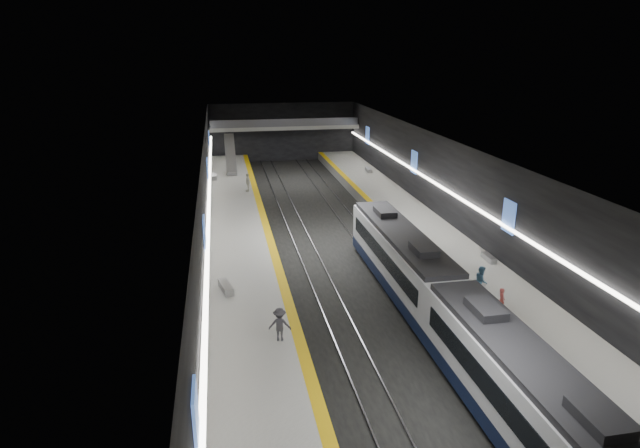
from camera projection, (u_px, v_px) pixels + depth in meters
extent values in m
plane|color=black|center=(337.00, 248.00, 42.65)|extent=(70.00, 70.00, 0.00)
cube|color=beige|center=(338.00, 148.00, 40.13)|extent=(20.00, 70.00, 0.04)
cube|color=black|center=(206.00, 206.00, 39.62)|extent=(0.04, 70.00, 8.00)
cube|color=black|center=(458.00, 193.00, 43.15)|extent=(0.04, 70.00, 8.00)
cube|color=black|center=(283.00, 132.00, 74.03)|extent=(20.00, 0.04, 8.00)
cube|color=slate|center=(242.00, 248.00, 41.16)|extent=(5.00, 70.00, 1.00)
cube|color=#999994|center=(242.00, 242.00, 41.00)|extent=(5.00, 70.00, 0.02)
cube|color=yellow|center=(270.00, 240.00, 41.39)|extent=(0.60, 70.00, 0.02)
cube|color=slate|center=(426.00, 236.00, 43.81)|extent=(5.00, 70.00, 1.00)
cube|color=#999994|center=(426.00, 230.00, 43.65)|extent=(5.00, 70.00, 0.02)
cube|color=yellow|center=(401.00, 231.00, 43.26)|extent=(0.60, 70.00, 0.02)
cube|color=gray|center=(297.00, 250.00, 42.06)|extent=(0.08, 70.00, 0.12)
cube|color=gray|center=(315.00, 248.00, 42.31)|extent=(0.08, 70.00, 0.12)
cube|color=gray|center=(358.00, 245.00, 42.94)|extent=(0.08, 70.00, 0.12)
cube|color=gray|center=(376.00, 244.00, 43.19)|extent=(0.08, 70.00, 0.12)
cube|color=#0E1734|center=(522.00, 428.00, 21.35)|extent=(2.65, 15.00, 0.80)
cube|color=silver|center=(527.00, 393.00, 20.83)|extent=(2.65, 15.00, 2.50)
cube|color=black|center=(531.00, 362.00, 20.39)|extent=(2.44, 14.25, 0.30)
cube|color=black|center=(527.00, 392.00, 20.81)|extent=(2.69, 13.20, 1.00)
cube|color=#0E1734|center=(400.00, 277.00, 35.33)|extent=(2.65, 15.00, 0.80)
cube|color=silver|center=(401.00, 254.00, 34.81)|extent=(2.65, 15.00, 2.50)
cube|color=black|center=(402.00, 234.00, 34.37)|extent=(2.44, 14.25, 0.30)
cube|color=black|center=(401.00, 253.00, 34.80)|extent=(2.69, 13.20, 1.00)
cube|color=black|center=(448.00, 307.00, 27.82)|extent=(1.85, 0.05, 1.20)
cube|color=#426CC8|center=(196.00, 420.00, 16.16)|extent=(0.10, 1.50, 2.20)
cube|color=#426CC8|center=(205.00, 235.00, 32.02)|extent=(0.10, 1.50, 2.20)
cube|color=#426CC8|center=(208.00, 170.00, 48.80)|extent=(0.10, 1.50, 2.20)
cube|color=#426CC8|center=(209.00, 140.00, 64.66)|extent=(0.10, 1.50, 2.20)
cube|color=#426CC8|center=(509.00, 217.00, 35.52)|extent=(0.10, 1.50, 2.20)
cube|color=#426CC8|center=(414.00, 162.00, 52.31)|extent=(0.10, 1.50, 2.20)
cube|color=#426CC8|center=(367.00, 135.00, 68.16)|extent=(0.10, 1.50, 2.20)
cube|color=white|center=(209.00, 209.00, 39.72)|extent=(0.25, 68.60, 0.12)
cube|color=white|center=(455.00, 196.00, 43.18)|extent=(0.25, 68.60, 0.12)
cube|color=gray|center=(284.00, 127.00, 71.85)|extent=(20.00, 3.00, 0.50)
cube|color=#47474C|center=(286.00, 123.00, 70.26)|extent=(19.60, 0.08, 1.00)
cube|color=#99999E|center=(230.00, 154.00, 64.65)|extent=(1.20, 7.50, 3.92)
cube|color=#99999E|center=(226.00, 287.00, 32.70)|extent=(0.97, 2.01, 0.47)
cube|color=#99999E|center=(214.00, 177.00, 60.63)|extent=(0.59, 1.97, 0.48)
cube|color=#99999E|center=(489.00, 258.00, 37.37)|extent=(0.51, 1.64, 0.40)
cube|color=#99999E|center=(368.00, 170.00, 64.06)|extent=(0.62, 1.80, 0.43)
imported|color=#B44643|center=(501.00, 301.00, 29.74)|extent=(0.48, 0.62, 1.53)
imported|color=teal|center=(481.00, 281.00, 31.91)|extent=(1.03, 1.12, 1.85)
imported|color=silver|center=(248.00, 182.00, 55.06)|extent=(0.60, 1.17, 1.92)
imported|color=#3E3D44|center=(280.00, 325.00, 26.97)|extent=(1.26, 0.89, 1.78)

